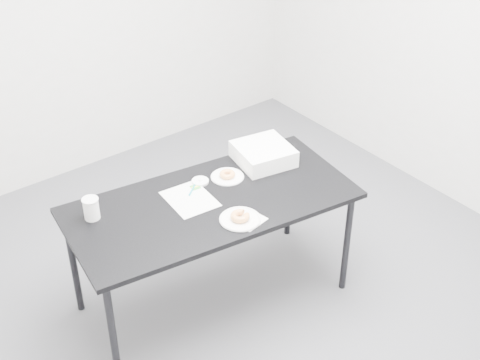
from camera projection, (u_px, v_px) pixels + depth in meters
floor at (233, 297)px, 4.26m from camera, size 4.00×4.00×0.00m
wall_back at (66, 6)px, 4.83m from camera, size 4.00×0.02×2.70m
wall_right at (467, 25)px, 4.52m from camera, size 0.02×4.00×2.70m
table at (212, 209)px, 3.87m from camera, size 1.75×0.99×0.76m
scorecard at (190, 199)px, 3.85m from camera, size 0.27×0.33×0.00m
logo_patch at (195, 187)px, 3.94m from camera, size 0.05×0.05×0.00m
pen at (193, 188)px, 3.93m from camera, size 0.12×0.10×0.01m
napkin at (248, 220)px, 3.68m from camera, size 0.19×0.19×0.00m
plate_near at (240, 219)px, 3.68m from camera, size 0.23×0.23×0.01m
donut_near at (240, 216)px, 3.67m from camera, size 0.11×0.11×0.04m
plate_far at (227, 177)px, 4.04m from camera, size 0.20×0.20×0.01m
donut_far at (227, 174)px, 4.03m from camera, size 0.10×0.10×0.03m
coffee_cup at (91, 208)px, 3.66m from camera, size 0.09×0.09×0.13m
cup_lid at (200, 181)px, 3.99m from camera, size 0.10×0.10×0.01m
bakery_box at (263, 154)px, 4.16m from camera, size 0.38×0.38×0.11m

